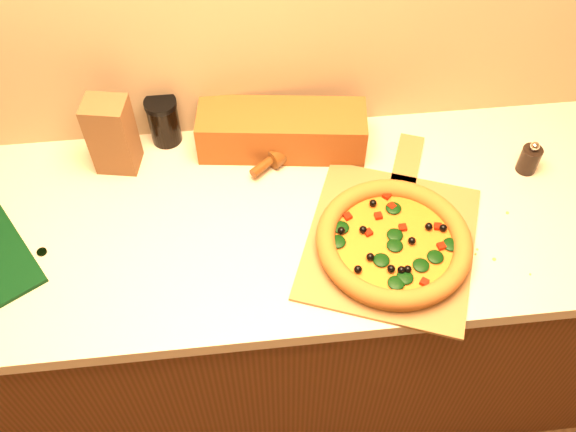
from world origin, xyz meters
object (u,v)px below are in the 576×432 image
at_px(pepper_grinder, 529,159).
at_px(rolling_pin, 307,132).
at_px(dark_jar, 164,121).
at_px(pizza_peel, 391,236).
at_px(pizza, 394,242).

height_order(pepper_grinder, rolling_pin, pepper_grinder).
bearing_deg(dark_jar, rolling_pin, -6.65).
bearing_deg(pepper_grinder, pizza_peel, -155.56).
bearing_deg(rolling_pin, pizza, -68.11).
distance_m(rolling_pin, dark_jar, 0.39).
height_order(pizza_peel, dark_jar, dark_jar).
bearing_deg(pizza_peel, pepper_grinder, 45.73).
xyz_separation_m(pizza_peel, pepper_grinder, (0.40, 0.18, 0.04)).
xyz_separation_m(pizza_peel, dark_jar, (-0.55, 0.40, 0.07)).
height_order(pizza, pepper_grinder, pepper_grinder).
height_order(pizza_peel, pizza, pizza).
bearing_deg(pepper_grinder, pizza, -151.75).
height_order(pepper_grinder, dark_jar, dark_jar).
bearing_deg(pizza, pizza_peel, 80.08).
relative_size(pizza_peel, pepper_grinder, 6.38).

